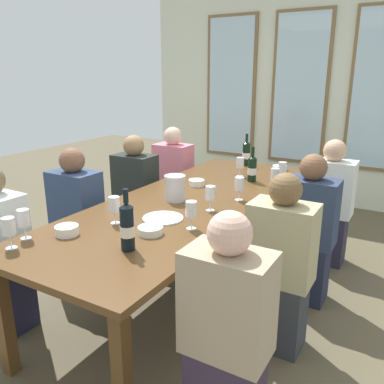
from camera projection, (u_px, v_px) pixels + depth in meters
The scene contains 29 objects.
ground_plane at pixel (191, 287), 3.19m from camera, with size 12.00×12.00×0.00m, color brown.
back_wall_with_windows at pixel (300, 89), 5.06m from camera, with size 4.22×0.10×2.90m.
dining_table at pixel (191, 207), 2.99m from camera, with size 1.02×2.83×0.74m.
white_plate_0 at pixel (163, 218), 2.57m from camera, with size 0.26×0.26×0.01m, color white.
metal_pitcher at pixel (175, 188), 2.92m from camera, with size 0.16×0.16×0.19m.
wine_bottle_0 at pixel (246, 153), 4.03m from camera, with size 0.08×0.08×0.32m.
wine_bottle_1 at pixel (252, 169), 3.43m from camera, with size 0.08×0.08×0.30m.
wine_bottle_2 at pixel (127, 227), 2.09m from camera, with size 0.08×0.08×0.34m.
tasting_bowl_0 at pixel (280, 168), 3.86m from camera, with size 0.14×0.14×0.04m, color white.
tasting_bowl_1 at pixel (197, 183), 3.33m from camera, with size 0.13×0.13×0.05m, color white.
tasting_bowl_2 at pixel (67, 230), 2.31m from camera, with size 0.14×0.14×0.05m, color white.
tasting_bowl_3 at pixel (150, 230), 2.33m from camera, with size 0.15×0.15×0.04m, color white.
wine_glass_0 at pixel (239, 185), 2.92m from camera, with size 0.07×0.07×0.17m.
wine_glass_1 at pixel (282, 169), 3.41m from camera, with size 0.07×0.07×0.17m.
wine_glass_2 at pixel (275, 175), 3.19m from camera, with size 0.07×0.07×0.17m.
wine_glass_3 at pixel (210, 194), 2.69m from camera, with size 0.07×0.07×0.17m.
wine_glass_4 at pixel (24, 219), 2.23m from camera, with size 0.07×0.07×0.17m.
wine_glass_5 at pixel (9, 227), 2.11m from camera, with size 0.07×0.07×0.17m.
wine_glass_6 at pixel (240, 164), 3.60m from camera, with size 0.07×0.07×0.17m.
wine_glass_7 at pixel (114, 206), 2.46m from camera, with size 0.07×0.07×0.17m.
wine_glass_8 at pixel (191, 210), 2.37m from camera, with size 0.07×0.07×0.17m.
seated_person_0 at pixel (77, 222), 3.12m from camera, with size 0.38×0.24×1.11m.
seated_person_1 at pixel (280, 268), 2.38m from camera, with size 0.38×0.24×1.11m.
seated_person_2 at pixel (136, 197), 3.73m from camera, with size 0.38×0.24×1.11m.
seated_person_3 at pixel (308, 233), 2.90m from camera, with size 0.38×0.24×1.11m.
seated_person_4 at pixel (0, 254), 2.56m from camera, with size 0.38×0.24×1.11m.
seated_person_5 at pixel (227, 336), 1.76m from camera, with size 0.38×0.24×1.11m.
seated_person_6 at pixel (173, 182), 4.27m from camera, with size 0.38×0.24×1.11m.
seated_person_7 at pixel (329, 206), 3.50m from camera, with size 0.38×0.24×1.11m.
Camera 1 is at (1.43, -2.45, 1.64)m, focal length 37.38 mm.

